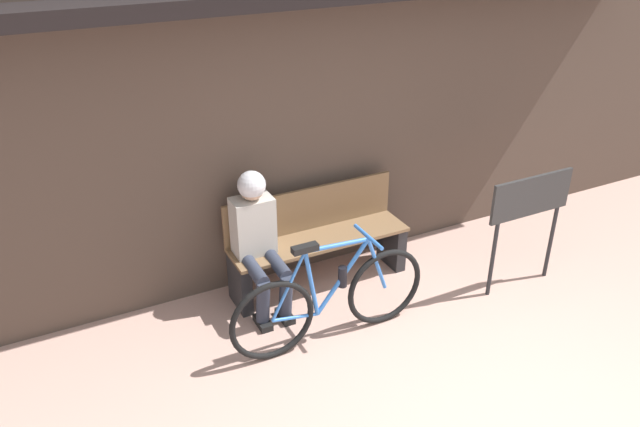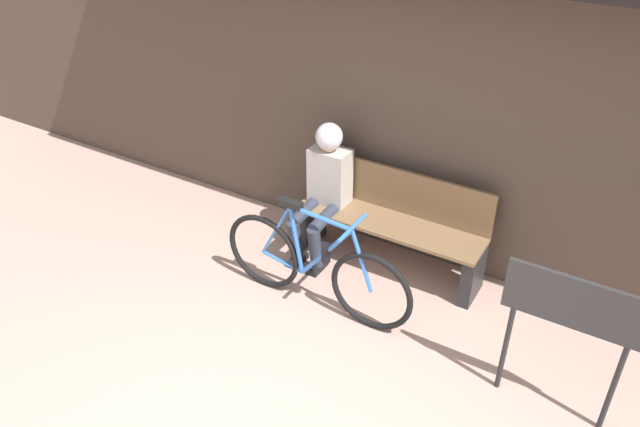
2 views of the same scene
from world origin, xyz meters
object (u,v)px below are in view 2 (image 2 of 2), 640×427
park_bench_near (392,225)px  bicycle (315,267)px  person_seated (324,182)px  signboard (572,315)px

park_bench_near → bicycle: (-0.28, -0.80, -0.04)m
person_seated → signboard: person_seated is taller
signboard → bicycle: bearing=177.4°
person_seated → signboard: (2.19, -0.77, 0.10)m
park_bench_near → person_seated: size_ratio=1.33×
person_seated → signboard: bearing=-19.4°
park_bench_near → person_seated: 0.68m
park_bench_near → bicycle: size_ratio=0.97×
person_seated → signboard: 2.32m
bicycle → person_seated: 0.83m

